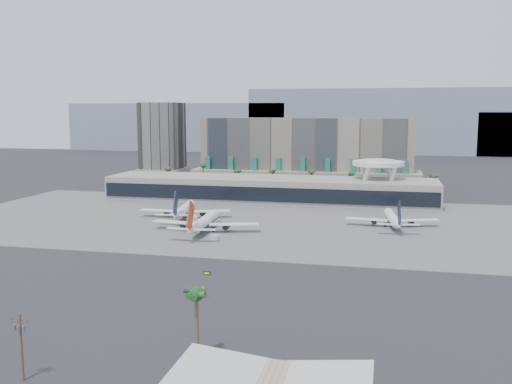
% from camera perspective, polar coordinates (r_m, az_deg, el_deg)
% --- Properties ---
extents(ground, '(900.00, 900.00, 0.00)m').
position_cam_1_polar(ground, '(192.75, -5.17, -5.81)').
color(ground, '#232326').
rests_on(ground, ground).
extents(apron_pad, '(260.00, 130.00, 0.06)m').
position_cam_1_polar(apron_pad, '(244.44, -1.21, -2.79)').
color(apron_pad, '#5B5B59').
rests_on(apron_pad, ground).
extents(mountain_ridge, '(680.00, 60.00, 70.00)m').
position_cam_1_polar(mountain_ridge, '(648.85, 10.12, 6.54)').
color(mountain_ridge, gray).
rests_on(mountain_ridge, ground).
extents(hotel, '(140.00, 30.00, 42.00)m').
position_cam_1_polar(hotel, '(356.82, 4.97, 3.35)').
color(hotel, gray).
rests_on(hotel, ground).
extents(office_tower, '(30.00, 30.00, 52.00)m').
position_cam_1_polar(office_tower, '(408.35, -9.33, 4.73)').
color(office_tower, black).
rests_on(office_tower, ground).
extents(terminal, '(170.00, 32.50, 14.50)m').
position_cam_1_polar(terminal, '(296.23, 1.33, 0.40)').
color(terminal, '#B2A89D').
rests_on(terminal, ground).
extents(saucer_structure, '(26.00, 26.00, 21.89)m').
position_cam_1_polar(saucer_structure, '(295.28, 12.11, 2.53)').
color(saucer_structure, white).
rests_on(saucer_structure, ground).
extents(palm_row, '(157.80, 2.80, 13.10)m').
position_cam_1_polar(palm_row, '(328.88, 3.74, 1.85)').
color(palm_row, brown).
rests_on(palm_row, ground).
extents(utility_pole, '(3.20, 0.85, 12.00)m').
position_cam_1_polar(utility_pole, '(108.68, -22.46, -13.63)').
color(utility_pole, '#4C3826').
rests_on(utility_pole, ground).
extents(airliner_left, '(39.95, 41.41, 14.35)m').
position_cam_1_polar(airliner_left, '(250.17, -7.18, -1.77)').
color(airliner_left, white).
rests_on(airliner_left, ground).
extents(airliner_centre, '(42.75, 44.06, 15.20)m').
position_cam_1_polar(airliner_centre, '(220.89, -5.20, -3.00)').
color(airliner_centre, white).
rests_on(airliner_centre, ground).
extents(airliner_right, '(37.21, 38.50, 13.32)m').
position_cam_1_polar(airliner_right, '(235.82, 13.52, -2.60)').
color(airliner_right, white).
rests_on(airliner_right, ground).
extents(service_vehicle_a, '(4.37, 2.79, 1.98)m').
position_cam_1_polar(service_vehicle_a, '(242.95, -6.29, -2.68)').
color(service_vehicle_a, silver).
rests_on(service_vehicle_a, ground).
extents(service_vehicle_b, '(3.79, 2.55, 1.81)m').
position_cam_1_polar(service_vehicle_b, '(207.34, -4.13, -4.55)').
color(service_vehicle_b, silver).
rests_on(service_vehicle_b, ground).
extents(taxiway_sign, '(2.08, 0.47, 0.94)m').
position_cam_1_polar(taxiway_sign, '(164.59, -4.92, -8.08)').
color(taxiway_sign, black).
rests_on(taxiway_sign, ground).
extents(near_palm_b, '(6.00, 6.00, 14.34)m').
position_cam_1_polar(near_palm_b, '(107.46, -5.96, -10.84)').
color(near_palm_b, brown).
rests_on(near_palm_b, ground).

